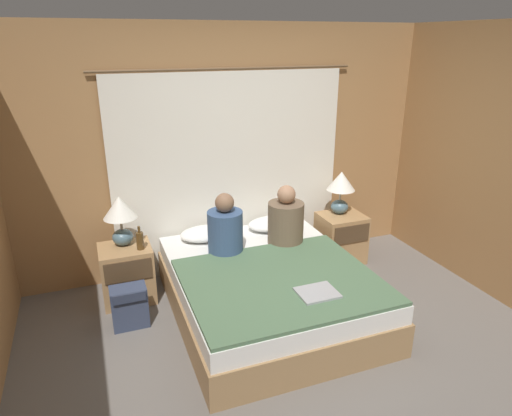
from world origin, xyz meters
name	(u,v)px	position (x,y,z in m)	size (l,w,h in m)	color
ground_plane	(303,361)	(0.00, 0.00, 0.00)	(16.00, 16.00, 0.00)	#66605B
wall_back	(228,151)	(0.00, 1.83, 1.25)	(4.38, 0.06, 2.50)	#A37547
curtain_panel	(231,173)	(0.00, 1.77, 1.04)	(2.61, 0.02, 2.08)	white
bed	(268,290)	(0.00, 0.73, 0.23)	(1.62, 1.98, 0.46)	#99754C
nightstand_left	(127,273)	(-1.15, 1.41, 0.27)	(0.47, 0.43, 0.54)	#A87F51
nightstand_right	(341,238)	(1.15, 1.41, 0.27)	(0.47, 0.43, 0.54)	#A87F51
lamp_left	(120,214)	(-1.15, 1.48, 0.84)	(0.30, 0.30, 0.47)	slate
lamp_right	(341,187)	(1.15, 1.48, 0.84)	(0.30, 0.30, 0.47)	slate
pillow_left	(206,233)	(-0.36, 1.50, 0.52)	(0.51, 0.34, 0.12)	white
pillow_right	(272,224)	(0.36, 1.50, 0.52)	(0.51, 0.34, 0.12)	white
blanket_on_bed	(281,281)	(0.00, 0.44, 0.47)	(1.56, 1.34, 0.03)	#4C6B4C
person_left_in_bed	(225,229)	(-0.26, 1.14, 0.70)	(0.33, 0.33, 0.58)	#38517A
person_right_in_bed	(286,220)	(0.35, 1.14, 0.69)	(0.35, 0.35, 0.59)	brown
beer_bottle_on_left_stand	(140,240)	(-1.01, 1.32, 0.63)	(0.07, 0.07, 0.22)	#513819
laptop_on_bed	(317,293)	(0.17, 0.13, 0.50)	(0.30, 0.25, 0.02)	#9EA0A5
backpack_on_floor	(129,304)	(-1.18, 0.95, 0.21)	(0.30, 0.21, 0.37)	#333D56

